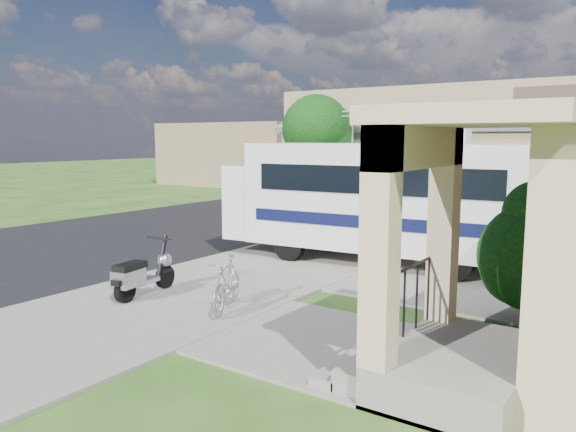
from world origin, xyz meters
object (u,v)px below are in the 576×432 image
Objects in this scene: motorhome at (377,196)px; shrub at (539,252)px; scooter at (141,275)px; bicycle at (227,287)px; van at (382,180)px; garden_hose at (402,335)px; pickup_truck at (316,190)px.

shrub is (4.24, -2.81, -0.42)m from motorhome.
scooter reaches higher than bicycle.
scooter is at bearing -80.66° from van.
shrub is 5.24m from bicycle.
motorhome reaches higher than van.
motorhome is 17.05m from van.
shrub is 6.71× the size of garden_hose.
motorhome is at bearing 59.64° from scooter.
bicycle is 15.15m from pickup_truck.
shrub is 0.42× the size of pickup_truck.
motorhome is at bearing 130.63° from pickup_truck.
motorhome is at bearing -69.01° from van.
shrub is 1.53× the size of bicycle.
motorhome reaches higher than pickup_truck.
bicycle is at bearing -170.78° from garden_hose.
pickup_truck is (-7.01, 8.43, -0.85)m from motorhome.
motorhome is at bearing 120.15° from garden_hose.
pickup_truck is at bearing 124.39° from motorhome.
shrub reaches higher than scooter.
shrub is at bearing 2.63° from bicycle.
pickup_truck is 16.09× the size of garden_hose.
garden_hose is (9.72, -13.11, -0.72)m from pickup_truck.
van is at bearing 95.09° from scooter.
shrub is 2.67m from garden_hose.
van is (-4.89, 20.95, 0.30)m from scooter.
van reaches higher than scooter.
pickup_truck reaches higher than garden_hose.
motorhome is 6.04m from scooter.
garden_hose is at bearing -15.35° from bicycle.
pickup_truck is at bearing 126.56° from garden_hose.
scooter is at bearing 109.77° from pickup_truck.
scooter is (-6.49, -2.67, -0.74)m from shrub.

